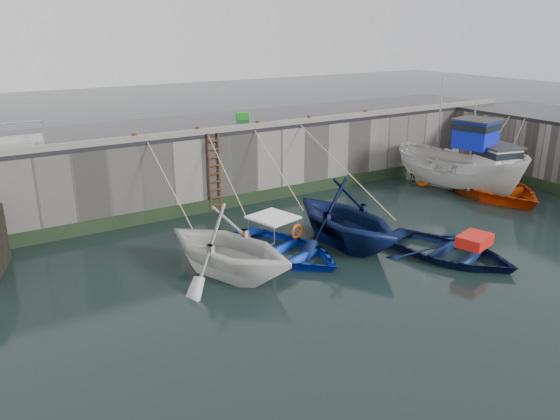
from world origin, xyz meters
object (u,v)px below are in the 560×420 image
bollard_a (134,137)px  bollard_d (309,119)px  bollard_b (197,130)px  ladder (214,173)px  boat_near_blacktrim (344,244)px  fish_crate (242,116)px  boat_near_blue (284,255)px  bollard_c (258,124)px  boat_near_white (229,274)px  bollard_e (365,113)px  boat_far_white (460,169)px  boat_near_navy (448,257)px  boat_far_orange (485,183)px

bollard_a → bollard_d: 7.80m
bollard_b → ladder: bearing=-33.9°
boat_near_blacktrim → fish_crate: bearing=85.5°
boat_near_blue → bollard_c: (2.27, 5.64, 3.30)m
boat_near_white → boat_near_blacktrim: boat_near_blacktrim is taller
boat_near_blacktrim → bollard_e: (5.78, 5.91, 3.30)m
ladder → boat_far_white: (10.67, -3.25, -0.56)m
ladder → boat_near_white: (-2.27, -5.62, -1.59)m
ladder → boat_near_white: size_ratio=0.69×
boat_near_blacktrim → boat_far_white: size_ratio=0.74×
boat_far_white → bollard_c: bearing=144.8°
bollard_c → bollard_d: size_ratio=1.00×
fish_crate → bollard_b: fish_crate is taller
ladder → boat_near_blacktrim: 6.21m
boat_near_navy → bollard_c: (-2.22, 8.60, 3.30)m
boat_near_navy → bollard_e: size_ratio=15.90×
bollard_c → boat_far_orange: bearing=-25.3°
bollard_a → bollard_d: bearing=0.0°
boat_near_navy → bollard_d: 9.22m
boat_near_blue → fish_crate: bearing=56.5°
boat_far_orange → bollard_c: 10.67m
boat_near_navy → bollard_e: 9.89m
boat_near_blue → bollard_d: (4.87, 5.64, 3.30)m
boat_near_navy → bollard_e: (3.58, 8.60, 3.30)m
bollard_a → bollard_e: same height
boat_far_white → bollard_e: bearing=114.4°
boat_near_white → bollard_c: bearing=31.1°
boat_near_blacktrim → bollard_d: size_ratio=17.60×
bollard_c → bollard_e: (5.80, 0.00, 0.00)m
boat_near_blue → boat_near_navy: bearing=-47.9°
boat_far_orange → bollard_d: size_ratio=26.26×
boat_far_orange → bollard_a: boat_far_orange is taller
boat_near_blacktrim → boat_far_orange: (9.27, 1.52, 0.43)m
fish_crate → bollard_d: size_ratio=1.93×
ladder → bollard_c: 2.81m
boat_near_blue → boat_near_navy: 5.38m
ladder → bollard_a: bearing=173.6°
ladder → bollard_e: 8.19m
ladder → boat_far_white: 11.17m
bollard_b → bollard_d: bearing=0.0°
boat_near_blacktrim → bollard_a: 8.55m
boat_far_white → bollard_b: bearing=149.9°
ladder → bollard_d: (4.80, 0.34, 1.71)m
boat_near_blue → bollard_a: 7.16m
bollard_e → ladder: bearing=-177.6°
bollard_a → bollard_c: 5.20m
boat_far_white → fish_crate: 10.13m
bollard_b → bollard_e: bearing=0.0°
boat_near_white → bollard_b: 7.03m
boat_near_navy → boat_far_white: boat_far_white is taller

